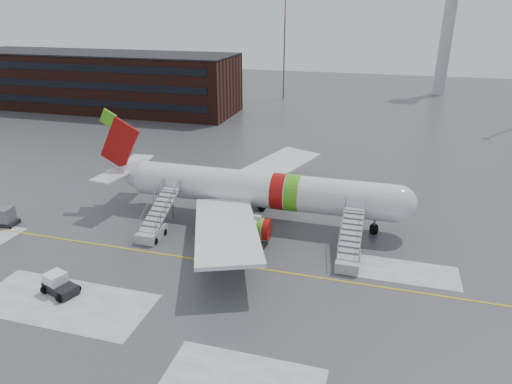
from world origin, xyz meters
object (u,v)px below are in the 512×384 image
(airliner, at_px, (253,189))
(uld_container, at_px, (4,217))
(airstair_fwd, at_px, (349,252))
(pushback_tug, at_px, (59,285))
(airstair_aft, at_px, (155,226))

(airliner, height_order, uld_container, airliner)
(airstair_fwd, bearing_deg, uld_container, -176.48)
(pushback_tug, xyz_separation_m, uld_container, (-13.63, 8.97, 0.18))
(airstair_aft, bearing_deg, pushback_tug, -104.19)
(airliner, relative_size, uld_container, 13.55)
(airstair_aft, height_order, pushback_tug, airstair_aft)
(uld_container, bearing_deg, pushback_tug, -33.35)
(pushback_tug, distance_m, uld_container, 16.32)
(airstair_aft, bearing_deg, airstair_fwd, 0.00)
(airstair_fwd, distance_m, uld_container, 35.90)
(pushback_tug, relative_size, uld_container, 1.25)
(airstair_aft, xyz_separation_m, uld_container, (-16.46, -2.20, -0.15))
(airliner, relative_size, pushback_tug, 10.81)
(airstair_aft, height_order, uld_container, airstair_aft)
(airstair_fwd, distance_m, pushback_tug, 24.85)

